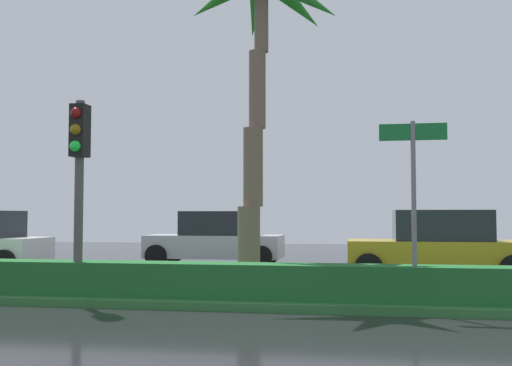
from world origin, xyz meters
name	(u,v)px	position (x,y,z in m)	size (l,w,h in m)	color
ground_plane	(426,296)	(0.00, 9.00, -0.05)	(90.00, 42.00, 0.10)	black
median_strip	(432,296)	(0.00, 8.00, 0.07)	(85.50, 4.00, 0.15)	#2D6B33
median_hedge	(442,285)	(0.00, 6.60, 0.45)	(76.50, 0.70, 0.60)	#1E6028
palm_tree_mid_left	(260,15)	(-3.34, 8.48, 5.78)	(3.54, 3.53, 7.02)	brown
traffic_signal_median_left	(79,161)	(-6.33, 6.42, 2.58)	(0.28, 0.43, 3.53)	#4C4C47
street_name_sign	(414,186)	(-0.44, 6.48, 2.08)	(1.10, 0.08, 3.00)	slate
car_in_traffic_second	(216,239)	(-5.86, 15.09, 0.83)	(4.30, 2.02, 1.72)	silver
car_in_traffic_third	(437,246)	(0.58, 11.89, 0.83)	(4.30, 2.02, 1.72)	#B28C1E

